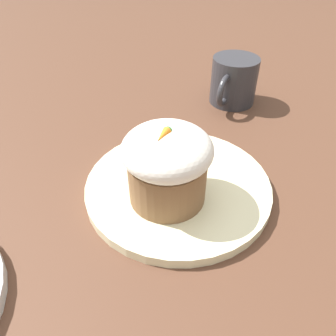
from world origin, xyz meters
TOP-DOWN VIEW (x-y plane):
  - ground_plane at (0.00, 0.00)m, footprint 4.00×4.00m
  - dessert_plate at (0.00, 0.00)m, footprint 0.24×0.24m
  - carrot_cake at (0.03, 0.00)m, footprint 0.10×0.10m
  - spoon at (-0.01, -0.02)m, footprint 0.11×0.03m
  - coffee_cup at (-0.27, -0.02)m, footprint 0.12×0.08m

SIDE VIEW (x-z plane):
  - ground_plane at x=0.00m, z-range 0.00..0.00m
  - dessert_plate at x=0.00m, z-range 0.00..0.01m
  - spoon at x=-0.01m, z-range 0.01..0.02m
  - coffee_cup at x=-0.27m, z-range 0.00..0.08m
  - carrot_cake at x=0.03m, z-range 0.01..0.12m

